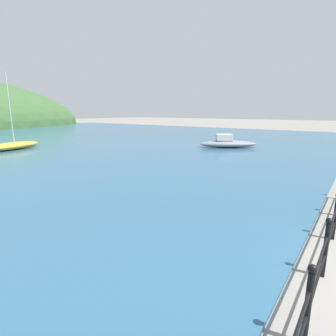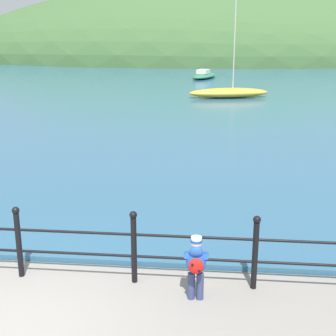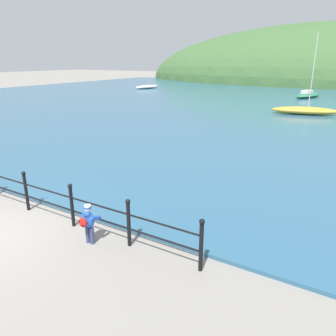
% 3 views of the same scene
% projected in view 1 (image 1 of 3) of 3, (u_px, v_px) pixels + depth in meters
% --- Properties ---
extents(iron_railing, '(11.40, 0.12, 1.21)m').
position_uv_depth(iron_railing, '(326.00, 246.00, 4.94)').
color(iron_railing, black).
rests_on(iron_railing, ground).
extents(boat_blue_hull, '(4.14, 4.77, 1.13)m').
position_uv_depth(boat_blue_hull, '(228.00, 143.00, 22.33)').
color(boat_blue_hull, gray).
rests_on(boat_blue_hull, water).
extents(boat_green_fishing, '(5.17, 2.67, 6.03)m').
position_uv_depth(boat_green_fishing, '(12.00, 146.00, 21.11)').
color(boat_green_fishing, gold).
rests_on(boat_green_fishing, water).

